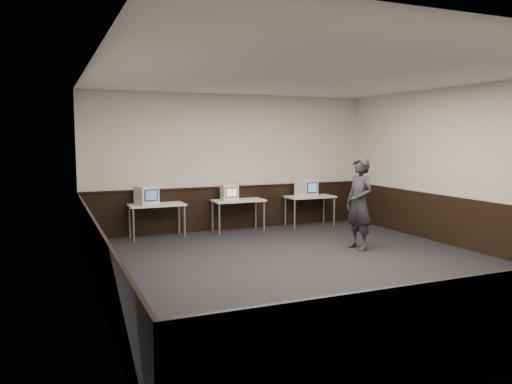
# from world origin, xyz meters

# --- Properties ---
(floor) EXTENTS (8.00, 8.00, 0.00)m
(floor) POSITION_xyz_m (0.00, 0.00, 0.00)
(floor) COLOR black
(floor) RESTS_ON ground
(ceiling) EXTENTS (8.00, 8.00, 0.00)m
(ceiling) POSITION_xyz_m (0.00, 0.00, 3.20)
(ceiling) COLOR white
(ceiling) RESTS_ON back_wall
(back_wall) EXTENTS (7.00, 0.00, 7.00)m
(back_wall) POSITION_xyz_m (0.00, 4.00, 1.60)
(back_wall) COLOR beige
(back_wall) RESTS_ON ground
(left_wall) EXTENTS (0.00, 8.00, 8.00)m
(left_wall) POSITION_xyz_m (-3.50, 0.00, 1.60)
(left_wall) COLOR beige
(left_wall) RESTS_ON ground
(right_wall) EXTENTS (0.00, 8.00, 8.00)m
(right_wall) POSITION_xyz_m (3.50, 0.00, 1.60)
(right_wall) COLOR beige
(right_wall) RESTS_ON ground
(wainscot_back) EXTENTS (6.98, 0.04, 1.00)m
(wainscot_back) POSITION_xyz_m (0.00, 3.98, 0.50)
(wainscot_back) COLOR black
(wainscot_back) RESTS_ON back_wall
(wainscot_left) EXTENTS (0.04, 7.98, 1.00)m
(wainscot_left) POSITION_xyz_m (-3.48, 0.00, 0.50)
(wainscot_left) COLOR black
(wainscot_left) RESTS_ON left_wall
(wainscot_right) EXTENTS (0.04, 7.98, 1.00)m
(wainscot_right) POSITION_xyz_m (3.48, 0.00, 0.50)
(wainscot_right) COLOR black
(wainscot_right) RESTS_ON right_wall
(wainscot_rail) EXTENTS (6.98, 0.06, 0.04)m
(wainscot_rail) POSITION_xyz_m (0.00, 3.96, 1.02)
(wainscot_rail) COLOR black
(wainscot_rail) RESTS_ON wainscot_back
(desk_left) EXTENTS (1.20, 0.60, 0.75)m
(desk_left) POSITION_xyz_m (-1.90, 3.60, 0.68)
(desk_left) COLOR silver
(desk_left) RESTS_ON ground
(desk_center) EXTENTS (1.20, 0.60, 0.75)m
(desk_center) POSITION_xyz_m (0.00, 3.60, 0.68)
(desk_center) COLOR silver
(desk_center) RESTS_ON ground
(desk_right) EXTENTS (1.20, 0.60, 0.75)m
(desk_right) POSITION_xyz_m (1.90, 3.60, 0.68)
(desk_right) COLOR silver
(desk_right) RESTS_ON ground
(emac_left) EXTENTS (0.51, 0.52, 0.41)m
(emac_left) POSITION_xyz_m (-2.12, 3.56, 0.95)
(emac_left) COLOR white
(emac_left) RESTS_ON desk_left
(emac_center) EXTENTS (0.38, 0.41, 0.36)m
(emac_center) POSITION_xyz_m (-0.22, 3.60, 0.93)
(emac_center) COLOR white
(emac_center) RESTS_ON desk_center
(emac_right) EXTENTS (0.50, 0.51, 0.42)m
(emac_right) POSITION_xyz_m (1.78, 3.58, 0.96)
(emac_right) COLOR white
(emac_right) RESTS_ON desk_right
(person) EXTENTS (0.51, 0.70, 1.81)m
(person) POSITION_xyz_m (1.53, 0.96, 0.90)
(person) COLOR #25252B
(person) RESTS_ON ground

